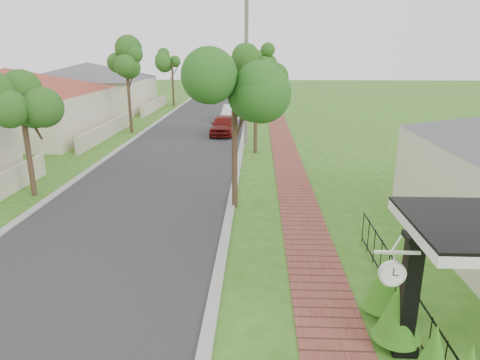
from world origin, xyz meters
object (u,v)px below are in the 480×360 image
(near_tree, at_px, (234,88))
(station_clock, at_px, (393,272))
(utility_pole, at_px, (246,70))
(parked_car_red, at_px, (223,125))
(parked_car_white, at_px, (232,113))
(porch_post, at_px, (408,301))

(near_tree, distance_m, station_clock, 9.35)
(station_clock, bearing_deg, utility_pole, 99.10)
(parked_car_red, relative_size, parked_car_white, 1.01)
(porch_post, xyz_separation_m, station_clock, (-0.50, -0.40, 0.83))
(parked_car_white, relative_size, station_clock, 4.97)
(parked_car_white, distance_m, utility_pole, 10.08)
(parked_car_white, height_order, station_clock, station_clock)
(station_clock, bearing_deg, near_tree, 111.17)
(porch_post, distance_m, utility_pole, 19.94)
(porch_post, relative_size, station_clock, 3.15)
(parked_car_white, relative_size, near_tree, 0.71)
(porch_post, bearing_deg, parked_car_red, 103.44)
(porch_post, height_order, near_tree, near_tree)
(parked_car_red, xyz_separation_m, station_clock, (4.86, -22.84, 1.27))
(porch_post, relative_size, near_tree, 0.45)
(parked_car_red, bearing_deg, station_clock, -76.73)
(near_tree, height_order, utility_pole, utility_pole)
(near_tree, bearing_deg, parked_car_white, 93.84)
(porch_post, height_order, station_clock, porch_post)
(utility_pole, distance_m, station_clock, 20.12)
(porch_post, relative_size, parked_car_red, 0.63)
(utility_pole, xyz_separation_m, station_clock, (3.15, -19.70, -2.63))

